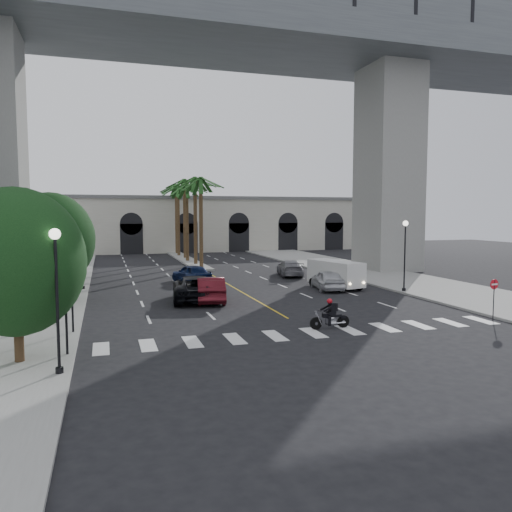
{
  "coord_description": "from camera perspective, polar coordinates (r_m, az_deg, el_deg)",
  "views": [
    {
      "loc": [
        -9.73,
        -23.78,
        5.86
      ],
      "look_at": [
        -0.67,
        6.0,
        3.21
      ],
      "focal_mm": 35.0,
      "sensor_mm": 36.0,
      "label": 1
    }
  ],
  "objects": [
    {
      "name": "street_tree_far",
      "position": [
        45.94,
        -21.01,
        2.1
      ],
      "size": [
        5.04,
        5.04,
        6.68
      ],
      "color": "#382616",
      "rests_on": "ground"
    },
    {
      "name": "pedestrian_a",
      "position": [
        27.9,
        -22.1,
        -5.51
      ],
      "size": [
        0.73,
        0.61,
        1.71
      ],
      "primitive_type": "imported",
      "rotation": [
        0.0,
        0.0,
        0.38
      ],
      "color": "black",
      "rests_on": "sidewalk_left"
    },
    {
      "name": "car_a",
      "position": [
        38.83,
        8.19,
        -2.7
      ],
      "size": [
        2.66,
        4.85,
        1.56
      ],
      "primitive_type": "imported",
      "rotation": [
        0.0,
        0.0,
        2.96
      ],
      "color": "silver",
      "rests_on": "ground"
    },
    {
      "name": "bridge",
      "position": [
        49.28,
        -0.92,
        19.74
      ],
      "size": [
        75.0,
        13.0,
        26.0
      ],
      "color": "gray",
      "rests_on": "ground"
    },
    {
      "name": "lamp_post_left_near",
      "position": [
        19.04,
        -21.82,
        -3.45
      ],
      "size": [
        0.4,
        0.4,
        5.35
      ],
      "color": "black",
      "rests_on": "ground"
    },
    {
      "name": "palm_e",
      "position": [
        68.54,
        -8.91,
        7.6
      ],
      "size": [
        3.2,
        3.2,
        10.4
      ],
      "color": "#47331E",
      "rests_on": "ground"
    },
    {
      "name": "car_b",
      "position": [
        33.36,
        -5.21,
        -3.81
      ],
      "size": [
        2.55,
        5.29,
        1.67
      ],
      "primitive_type": "imported",
      "rotation": [
        0.0,
        0.0,
        2.98
      ],
      "color": "#4D0F16",
      "rests_on": "ground"
    },
    {
      "name": "palm_a",
      "position": [
        52.79,
        -6.34,
        8.36
      ],
      "size": [
        3.2,
        3.2,
        10.3
      ],
      "color": "#47331E",
      "rests_on": "ground"
    },
    {
      "name": "car_c",
      "position": [
        33.89,
        -7.04,
        -3.66
      ],
      "size": [
        3.6,
        6.47,
        1.71
      ],
      "primitive_type": "imported",
      "rotation": [
        0.0,
        0.0,
        3.01
      ],
      "color": "black",
      "rests_on": "ground"
    },
    {
      "name": "car_e",
      "position": [
        42.79,
        -7.37,
        -1.99
      ],
      "size": [
        3.2,
        4.94,
        1.57
      ],
      "primitive_type": "imported",
      "rotation": [
        0.0,
        0.0,
        3.46
      ],
      "color": "#0F1D47",
      "rests_on": "ground"
    },
    {
      "name": "sidewalk_right",
      "position": [
        46.36,
        15.49,
        -2.48
      ],
      "size": [
        8.0,
        100.0,
        0.15
      ],
      "primitive_type": "cube",
      "color": "gray",
      "rests_on": "ground"
    },
    {
      "name": "sidewalk_left",
      "position": [
        39.56,
        -24.45,
        -3.98
      ],
      "size": [
        8.0,
        100.0,
        0.15
      ],
      "primitive_type": "cube",
      "color": "gray",
      "rests_on": "ground"
    },
    {
      "name": "street_tree_near",
      "position": [
        21.11,
        -25.76,
        -0.61
      ],
      "size": [
        5.2,
        5.2,
        6.89
      ],
      "color": "#382616",
      "rests_on": "ground"
    },
    {
      "name": "car_d",
      "position": [
        47.05,
        3.91,
        -1.38
      ],
      "size": [
        3.19,
        5.5,
        1.5
      ],
      "primitive_type": "imported",
      "rotation": [
        0.0,
        0.0,
        2.92
      ],
      "color": "slate",
      "rests_on": "ground"
    },
    {
      "name": "ground",
      "position": [
        26.35,
        5.25,
        -8.0
      ],
      "size": [
        140.0,
        140.0,
        0.0
      ],
      "primitive_type": "plane",
      "color": "black",
      "rests_on": "ground"
    },
    {
      "name": "palm_f",
      "position": [
        72.55,
        -9.12,
        7.66
      ],
      "size": [
        3.2,
        3.2,
        10.7
      ],
      "color": "#47331E",
      "rests_on": "ground"
    },
    {
      "name": "pedestrian_b",
      "position": [
        29.19,
        -26.76,
        -5.21
      ],
      "size": [
        1.0,
        0.88,
        1.73
      ],
      "primitive_type": "imported",
      "rotation": [
        0.0,
        0.0,
        -0.32
      ],
      "color": "black",
      "rests_on": "sidewalk_left"
    },
    {
      "name": "traffic_signal_near",
      "position": [
        21.6,
        -20.94,
        -4.38
      ],
      "size": [
        0.25,
        0.18,
        3.65
      ],
      "color": "black",
      "rests_on": "ground"
    },
    {
      "name": "do_not_enter_sign",
      "position": [
        30.13,
        25.56,
        -3.6
      ],
      "size": [
        0.57,
        0.08,
        2.31
      ],
      "rotation": [
        0.0,
        0.0,
        0.09
      ],
      "color": "black",
      "rests_on": "ground"
    },
    {
      "name": "cargo_van",
      "position": [
        39.65,
        9.1,
        -1.94
      ],
      "size": [
        2.92,
        5.35,
        2.16
      ],
      "rotation": [
        0.0,
        0.0,
        0.22
      ],
      "color": "silver",
      "rests_on": "ground"
    },
    {
      "name": "lamp_post_right",
      "position": [
        38.26,
        16.65,
        0.71
      ],
      "size": [
        0.4,
        0.4,
        5.35
      ],
      "color": "black",
      "rests_on": "ground"
    },
    {
      "name": "palm_b",
      "position": [
        56.75,
        -7.0,
        8.38
      ],
      "size": [
        3.2,
        3.2,
        10.6
      ],
      "color": "#47331E",
      "rests_on": "ground"
    },
    {
      "name": "street_tree_mid",
      "position": [
        33.98,
        -22.44,
        1.72
      ],
      "size": [
        5.44,
        5.44,
        7.21
      ],
      "color": "#382616",
      "rests_on": "ground"
    },
    {
      "name": "palm_c",
      "position": [
        60.61,
        -7.93,
        7.71
      ],
      "size": [
        3.2,
        3.2,
        10.1
      ],
      "color": "#47331E",
      "rests_on": "ground"
    },
    {
      "name": "motorcycle_rider",
      "position": [
        25.88,
        8.57,
        -6.67
      ],
      "size": [
        2.17,
        0.59,
        1.56
      ],
      "rotation": [
        0.0,
        0.0,
        0.01
      ],
      "color": "black",
      "rests_on": "ground"
    },
    {
      "name": "pier_building",
      "position": [
        79.39,
        -9.91,
        3.65
      ],
      "size": [
        71.0,
        10.5,
        8.5
      ],
      "color": "beige",
      "rests_on": "ground"
    },
    {
      "name": "palm_d",
      "position": [
        64.65,
        -8.19,
        8.18
      ],
      "size": [
        3.2,
        3.2,
        10.9
      ],
      "color": "#47331E",
      "rests_on": "ground"
    },
    {
      "name": "median",
      "position": [
        62.81,
        -7.94,
        -0.44
      ],
      "size": [
        2.0,
        24.0,
        0.2
      ],
      "primitive_type": "cube",
      "color": "gray",
      "rests_on": "ground"
    },
    {
      "name": "traffic_signal_far",
      "position": [
        25.55,
        -20.32,
        -2.97
      ],
      "size": [
        0.25,
        0.18,
        3.65
      ],
      "color": "black",
      "rests_on": "ground"
    },
    {
      "name": "lamp_post_left_far",
      "position": [
        39.9,
        -19.29,
        0.8
      ],
      "size": [
        0.4,
        0.4,
        5.35
      ],
      "color": "black",
      "rests_on": "ground"
    }
  ]
}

